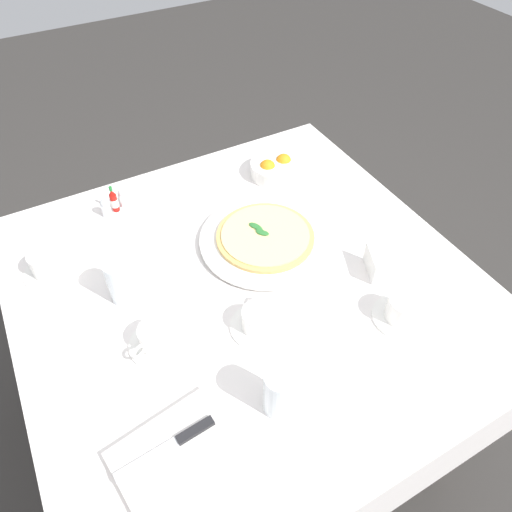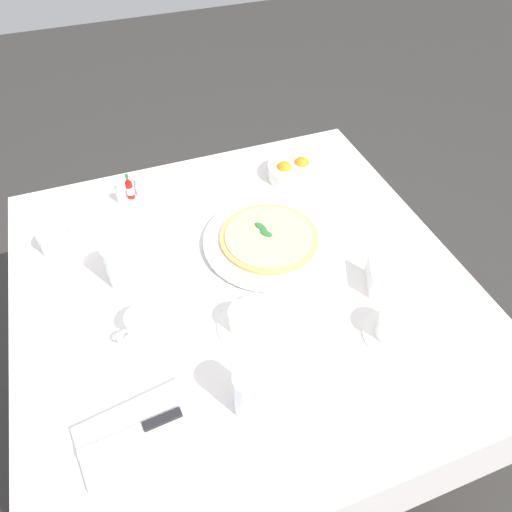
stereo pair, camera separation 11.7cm
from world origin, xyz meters
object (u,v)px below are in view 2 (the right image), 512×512
object	(u,v)px
menu_card	(369,276)
coffee_cup_far_left	(246,320)
dinner_knife	(136,430)
coffee_cup_near_right	(144,325)
coffee_cup_center_back	(394,327)
water_glass_back_corner	(120,267)
pizza_plate	(269,241)
water_glass_left_edge	(250,394)
hot_sauce_bottle	(130,188)
pizza	(269,237)
salt_shaker	(121,195)
citrus_bowl	(292,170)
coffee_cup_right_edge	(56,243)
pepper_shaker	(139,187)
napkin_folded	(139,433)

from	to	relation	value
menu_card	coffee_cup_far_left	bearing A→B (deg)	-64.56
dinner_knife	coffee_cup_near_right	bearing A→B (deg)	-108.66
coffee_cup_center_back	water_glass_back_corner	world-z (taller)	water_glass_back_corner
pizza_plate	water_glass_left_edge	distance (m)	0.46
water_glass_back_corner	hot_sauce_bottle	bearing A→B (deg)	-102.96
pizza	hot_sauce_bottle	xyz separation A→B (m)	(0.31, -0.32, 0.01)
coffee_cup_far_left	dinner_knife	world-z (taller)	coffee_cup_far_left
dinner_knife	salt_shaker	xyz separation A→B (m)	(-0.08, -0.70, 0.00)
dinner_knife	citrus_bowl	bearing A→B (deg)	-137.30
coffee_cup_right_edge	salt_shaker	distance (m)	0.24
pizza_plate	citrus_bowl	size ratio (longest dim) A/B	2.32
hot_sauce_bottle	salt_shaker	world-z (taller)	hot_sauce_bottle
water_glass_left_edge	salt_shaker	size ratio (longest dim) A/B	2.08
citrus_bowl	water_glass_left_edge	bearing A→B (deg)	60.42
coffee_cup_near_right	citrus_bowl	world-z (taller)	citrus_bowl
citrus_bowl	hot_sauce_bottle	world-z (taller)	hot_sauce_bottle
coffee_cup_right_edge	pepper_shaker	xyz separation A→B (m)	(-0.24, -0.16, -0.01)
coffee_cup_center_back	water_glass_left_edge	xyz separation A→B (m)	(0.35, 0.05, 0.02)
pizza_plate	coffee_cup_near_right	world-z (taller)	coffee_cup_near_right
salt_shaker	pizza	bearing A→B (deg)	137.52
coffee_cup_far_left	napkin_folded	xyz separation A→B (m)	(0.27, 0.17, -0.02)
coffee_cup_far_left	salt_shaker	distance (m)	0.57
coffee_cup_far_left	water_glass_left_edge	xyz separation A→B (m)	(0.06, 0.18, 0.03)
salt_shaker	pepper_shaker	world-z (taller)	same
pepper_shaker	water_glass_left_edge	bearing A→B (deg)	96.17
pizza	napkin_folded	world-z (taller)	pizza
coffee_cup_far_left	water_glass_back_corner	distance (m)	0.33
napkin_folded	hot_sauce_bottle	distance (m)	0.72
napkin_folded	water_glass_left_edge	bearing A→B (deg)	166.44
coffee_cup_center_back	citrus_bowl	world-z (taller)	coffee_cup_center_back
pizza	citrus_bowl	world-z (taller)	citrus_bowl
pizza_plate	coffee_cup_near_right	xyz separation A→B (m)	(0.36, 0.16, 0.01)
coffee_cup_near_right	hot_sauce_bottle	bearing A→B (deg)	-96.27
dinner_knife	salt_shaker	size ratio (longest dim) A/B	3.48
hot_sauce_bottle	coffee_cup_right_edge	bearing A→B (deg)	35.76
menu_card	pizza	bearing A→B (deg)	-117.75
water_glass_back_corner	dinner_knife	distance (m)	0.40
salt_shaker	pepper_shaker	distance (m)	0.06
coffee_cup_center_back	napkin_folded	distance (m)	0.57
pepper_shaker	pizza_plate	bearing A→B (deg)	130.51
coffee_cup_far_left	water_glass_back_corner	size ratio (longest dim) A/B	1.09
pizza_plate	pizza	distance (m)	0.01
menu_card	dinner_knife	bearing A→B (deg)	-50.33
coffee_cup_far_left	napkin_folded	world-z (taller)	coffee_cup_far_left
water_glass_left_edge	hot_sauce_bottle	bearing A→B (deg)	-81.58
pizza	pepper_shaker	distance (m)	0.43
napkin_folded	hot_sauce_bottle	size ratio (longest dim) A/B	2.85
citrus_bowl	pepper_shaker	world-z (taller)	citrus_bowl
water_glass_back_corner	salt_shaker	distance (m)	0.31
coffee_cup_center_back	water_glass_left_edge	world-z (taller)	water_glass_left_edge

